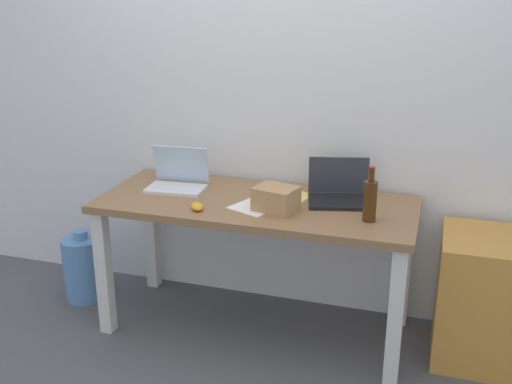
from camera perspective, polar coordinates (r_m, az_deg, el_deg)
name	(u,v)px	position (r m, az deg, el deg)	size (l,w,h in m)	color
ground_plane	(256,326)	(3.50, 0.00, -12.58)	(8.00, 8.00, 0.00)	#515459
back_wall	(278,86)	(3.42, 2.05, 9.98)	(5.20, 0.08, 2.60)	white
desk	(256,220)	(3.21, 0.00, -2.67)	(1.67, 0.69, 0.76)	olive
laptop_left	(178,179)	(3.38, -7.43, 1.20)	(0.33, 0.25, 0.23)	silver
laptop_right	(339,193)	(3.19, 7.86, -0.09)	(0.37, 0.31, 0.22)	black
beer_bottle	(370,200)	(2.92, 10.76, -0.72)	(0.06, 0.06, 0.27)	#47280F
computer_mouse	(197,206)	(3.06, -5.61, -1.37)	(0.06, 0.10, 0.03)	gold
cardboard_box	(276,199)	(3.03, 1.91, -0.64)	(0.20, 0.17, 0.12)	tan
paper_sheet_near_back	(285,198)	(3.21, 2.78, -0.60)	(0.21, 0.30, 0.00)	#F4E06B
paper_sheet_center	(260,205)	(3.12, 0.37, -1.21)	(0.21, 0.30, 0.00)	white
water_cooler_jug	(84,268)	(3.85, -16.02, -6.91)	(0.24, 0.24, 0.44)	#598CC6
filing_cabinet	(477,298)	(3.30, 20.25, -9.37)	(0.40, 0.48, 0.66)	#C68938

